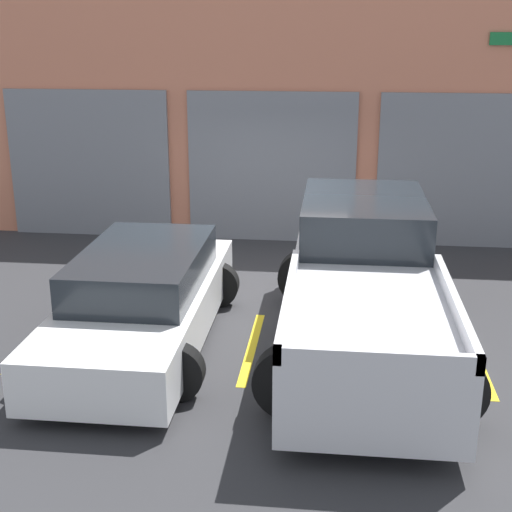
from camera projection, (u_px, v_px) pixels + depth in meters
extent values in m
plane|color=#2D2D30|center=(267.00, 293.00, 11.22)|extent=(28.00, 28.00, 0.00)
cube|color=#D17A5B|center=(284.00, 116.00, 13.61)|extent=(14.82, 0.60, 4.74)
cube|color=slate|center=(89.00, 164.00, 13.98)|extent=(3.20, 0.08, 2.86)
cube|color=slate|center=(272.00, 168.00, 13.60)|extent=(3.20, 0.08, 2.86)
cube|color=slate|center=(464.00, 172.00, 13.22)|extent=(3.20, 0.08, 2.86)
cube|color=silver|center=(365.00, 305.00, 8.98)|extent=(1.86, 5.36, 0.87)
cube|color=#1E2328|center=(364.00, 218.00, 10.14)|extent=(1.71, 2.41, 0.62)
cube|color=silver|center=(288.00, 298.00, 7.77)|extent=(0.08, 2.95, 0.18)
cube|color=silver|center=(455.00, 304.00, 7.58)|extent=(0.08, 2.95, 0.18)
cube|color=silver|center=(377.00, 360.00, 6.32)|extent=(1.86, 0.08, 0.18)
cylinder|color=black|center=(305.00, 277.00, 10.71)|extent=(0.82, 0.22, 0.82)
cylinder|color=black|center=(416.00, 281.00, 10.54)|extent=(0.82, 0.22, 0.82)
cylinder|color=black|center=(291.00, 382.00, 7.57)|extent=(0.82, 0.22, 0.82)
cylinder|color=black|center=(448.00, 390.00, 7.40)|extent=(0.82, 0.22, 0.82)
cube|color=white|center=(143.00, 310.00, 9.34)|extent=(1.70, 4.58, 0.62)
cube|color=#1E2328|center=(143.00, 267.00, 9.28)|extent=(1.50, 2.52, 0.50)
cylinder|color=black|center=(120.00, 281.00, 10.80)|extent=(0.66, 0.22, 0.66)
cylinder|color=black|center=(217.00, 284.00, 10.65)|extent=(0.66, 0.22, 0.66)
cylinder|color=black|center=(48.00, 365.00, 8.12)|extent=(0.66, 0.22, 0.66)
cylinder|color=black|center=(175.00, 372.00, 7.96)|extent=(0.66, 0.22, 0.66)
cube|color=gold|center=(41.00, 337.00, 9.64)|extent=(0.12, 2.20, 0.01)
cube|color=gold|center=(252.00, 347.00, 9.33)|extent=(0.12, 2.20, 0.01)
cube|color=gold|center=(476.00, 358.00, 9.03)|extent=(0.12, 2.20, 0.01)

